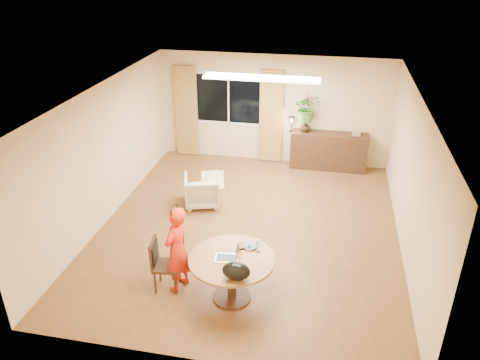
# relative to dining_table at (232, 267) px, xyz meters

# --- Properties ---
(floor) EXTENTS (6.50, 6.50, 0.00)m
(floor) POSITION_rel_dining_table_xyz_m (-0.11, 1.98, -0.57)
(floor) COLOR brown
(floor) RESTS_ON ground
(ceiling) EXTENTS (6.50, 6.50, 0.00)m
(ceiling) POSITION_rel_dining_table_xyz_m (-0.11, 1.98, 2.03)
(ceiling) COLOR white
(ceiling) RESTS_ON wall_back
(wall_back) EXTENTS (5.50, 0.00, 5.50)m
(wall_back) POSITION_rel_dining_table_xyz_m (-0.11, 5.23, 0.73)
(wall_back) COLOR #D1B587
(wall_back) RESTS_ON floor
(wall_left) EXTENTS (0.00, 6.50, 6.50)m
(wall_left) POSITION_rel_dining_table_xyz_m (-2.86, 1.98, 0.73)
(wall_left) COLOR #D1B587
(wall_left) RESTS_ON floor
(wall_right) EXTENTS (0.00, 6.50, 6.50)m
(wall_right) POSITION_rel_dining_table_xyz_m (2.64, 1.98, 0.73)
(wall_right) COLOR #D1B587
(wall_right) RESTS_ON floor
(window) EXTENTS (1.70, 0.03, 1.30)m
(window) POSITION_rel_dining_table_xyz_m (-1.21, 5.21, 0.93)
(window) COLOR white
(window) RESTS_ON wall_back
(curtain_left) EXTENTS (0.55, 0.08, 2.25)m
(curtain_left) POSITION_rel_dining_table_xyz_m (-2.26, 5.13, 0.58)
(curtain_left) COLOR olive
(curtain_left) RESTS_ON wall_back
(curtain_right) EXTENTS (0.55, 0.08, 2.25)m
(curtain_right) POSITION_rel_dining_table_xyz_m (-0.16, 5.13, 0.58)
(curtain_right) COLOR olive
(curtain_right) RESTS_ON wall_back
(ceiling_panel) EXTENTS (2.20, 0.35, 0.05)m
(ceiling_panel) POSITION_rel_dining_table_xyz_m (-0.11, 3.18, 2.00)
(ceiling_panel) COLOR white
(ceiling_panel) RESTS_ON ceiling
(dining_table) EXTENTS (1.27, 1.27, 0.72)m
(dining_table) POSITION_rel_dining_table_xyz_m (0.00, 0.00, 0.00)
(dining_table) COLOR brown
(dining_table) RESTS_ON floor
(dining_chair) EXTENTS (0.46, 0.43, 0.87)m
(dining_chair) POSITION_rel_dining_table_xyz_m (-1.03, 0.03, -0.13)
(dining_chair) COLOR black
(dining_chair) RESTS_ON floor
(child) EXTENTS (0.59, 0.47, 1.42)m
(child) POSITION_rel_dining_table_xyz_m (-0.85, 0.08, 0.14)
(child) COLOR red
(child) RESTS_ON floor
(laptop) EXTENTS (0.39, 0.28, 0.24)m
(laptop) POSITION_rel_dining_table_xyz_m (-0.07, -0.02, 0.27)
(laptop) COLOR #B7B7BC
(laptop) RESTS_ON dining_table
(tumbler) EXTENTS (0.09, 0.09, 0.11)m
(tumbler) POSITION_rel_dining_table_xyz_m (0.09, 0.26, 0.21)
(tumbler) COLOR white
(tumbler) RESTS_ON dining_table
(wine_glass) EXTENTS (0.08, 0.08, 0.21)m
(wine_glass) POSITION_rel_dining_table_xyz_m (0.35, 0.23, 0.26)
(wine_glass) COLOR white
(wine_glass) RESTS_ON dining_table
(pot_lid) EXTENTS (0.26, 0.26, 0.04)m
(pot_lid) POSITION_rel_dining_table_xyz_m (0.21, 0.33, 0.17)
(pot_lid) COLOR white
(pot_lid) RESTS_ON dining_table
(handbag) EXTENTS (0.41, 0.25, 0.26)m
(handbag) POSITION_rel_dining_table_xyz_m (0.16, -0.45, 0.29)
(handbag) COLOR black
(handbag) RESTS_ON dining_table
(armchair) EXTENTS (0.86, 0.87, 0.64)m
(armchair) POSITION_rel_dining_table_xyz_m (-1.21, 2.69, -0.25)
(armchair) COLOR #BFB697
(armchair) RESTS_ON floor
(throw) EXTENTS (0.57, 0.64, 0.03)m
(throw) POSITION_rel_dining_table_xyz_m (-0.98, 2.69, 0.09)
(throw) COLOR beige
(throw) RESTS_ON armchair
(sideboard) EXTENTS (1.77, 0.43, 0.89)m
(sideboard) POSITION_rel_dining_table_xyz_m (1.25, 4.99, -0.12)
(sideboard) COLOR black
(sideboard) RESTS_ON floor
(vase) EXTENTS (0.24, 0.24, 0.25)m
(vase) POSITION_rel_dining_table_xyz_m (0.67, 4.99, 0.44)
(vase) COLOR black
(vase) RESTS_ON sideboard
(bouquet) EXTENTS (0.64, 0.57, 0.66)m
(bouquet) POSITION_rel_dining_table_xyz_m (0.70, 4.99, 0.90)
(bouquet) COLOR #335F23
(bouquet) RESTS_ON vase
(book_stack) EXTENTS (0.21, 0.17, 0.08)m
(book_stack) POSITION_rel_dining_table_xyz_m (1.85, 4.99, 0.36)
(book_stack) COLOR #976A4C
(book_stack) RESTS_ON sideboard
(desk_lamp) EXTENTS (0.19, 0.19, 0.37)m
(desk_lamp) POSITION_rel_dining_table_xyz_m (0.36, 4.94, 0.51)
(desk_lamp) COLOR black
(desk_lamp) RESTS_ON sideboard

